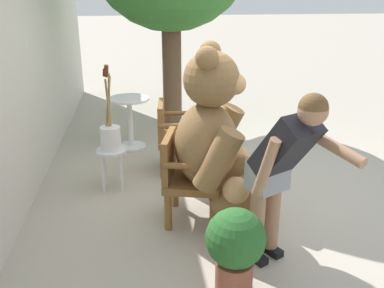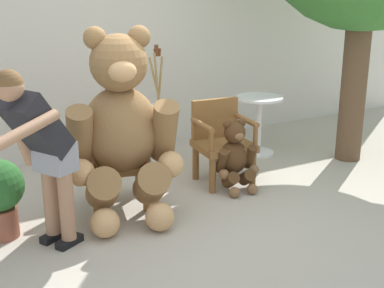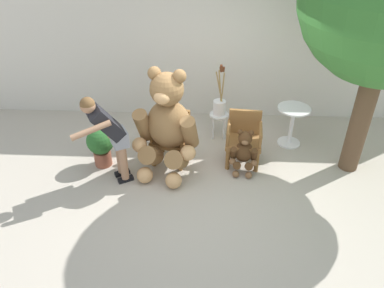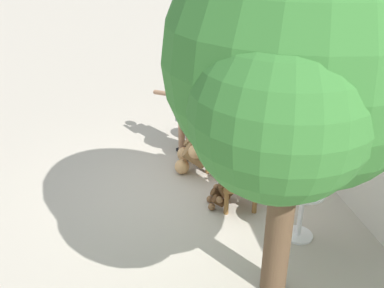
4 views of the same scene
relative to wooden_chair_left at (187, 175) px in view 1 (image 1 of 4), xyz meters
name	(u,v)px [view 1 (image 1 of 4)]	position (x,y,z in m)	size (l,w,h in m)	color
ground_plane	(246,188)	(0.58, -0.74, -0.46)	(60.00, 60.00, 0.00)	#B2A899
back_wall	(7,70)	(0.58, 1.66, 0.94)	(10.00, 0.16, 2.80)	beige
wooden_chair_left	(187,175)	(0.00, 0.00, 0.00)	(0.67, 0.64, 0.86)	brown
wooden_chair_right	(175,135)	(1.17, 0.00, 0.00)	(0.61, 0.57, 0.86)	brown
teddy_bear_large	(216,139)	(-0.04, -0.27, 0.37)	(1.06, 1.06, 1.70)	olive
teddy_bear_small	(198,142)	(1.16, -0.28, -0.10)	(0.45, 0.44, 0.74)	#4C3019
person_visitor	(282,164)	(-0.84, -0.63, 0.43)	(0.71, 0.72, 1.49)	black
white_stool	(112,158)	(0.78, 0.75, -0.11)	(0.34, 0.34, 0.46)	silver
brush_bucket	(110,134)	(0.78, 0.75, 0.18)	(0.22, 0.22, 0.93)	white
round_side_table	(130,117)	(2.05, 0.55, -0.01)	(0.56, 0.56, 0.72)	white
potted_plant	(235,246)	(-1.12, -0.22, -0.07)	(0.44, 0.44, 0.68)	brown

